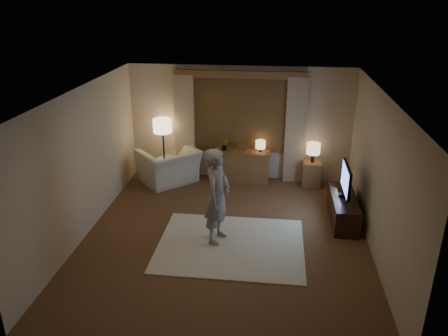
# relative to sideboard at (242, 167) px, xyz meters

# --- Properties ---
(room) EXTENTS (5.04, 5.54, 2.64)m
(room) POSITION_rel_sideboard_xyz_m (-0.09, -2.00, 0.98)
(room) COLOR brown
(room) RESTS_ON ground
(rug) EXTENTS (2.50, 2.00, 0.02)m
(rug) POSITION_rel_sideboard_xyz_m (0.03, -2.78, -0.34)
(rug) COLOR beige
(rug) RESTS_ON floor
(sideboard) EXTENTS (1.20, 0.40, 0.70)m
(sideboard) POSITION_rel_sideboard_xyz_m (0.00, 0.00, 0.00)
(sideboard) COLOR brown
(sideboard) RESTS_ON floor
(picture_frame) EXTENTS (0.16, 0.02, 0.20)m
(picture_frame) POSITION_rel_sideboard_xyz_m (0.00, 0.00, 0.45)
(picture_frame) COLOR brown
(picture_frame) RESTS_ON sideboard
(plant) EXTENTS (0.17, 0.13, 0.30)m
(plant) POSITION_rel_sideboard_xyz_m (-0.40, 0.00, 0.50)
(plant) COLOR #999999
(plant) RESTS_ON sideboard
(table_lamp_sideboard) EXTENTS (0.22, 0.22, 0.30)m
(table_lamp_sideboard) POSITION_rel_sideboard_xyz_m (0.40, 0.00, 0.55)
(table_lamp_sideboard) COLOR black
(table_lamp_sideboard) RESTS_ON sideboard
(floor_lamp) EXTENTS (0.42, 0.42, 1.44)m
(floor_lamp) POSITION_rel_sideboard_xyz_m (-1.80, -0.09, 0.86)
(floor_lamp) COLOR black
(floor_lamp) RESTS_ON floor
(armchair) EXTENTS (1.60, 1.59, 0.78)m
(armchair) POSITION_rel_sideboard_xyz_m (-1.65, -0.26, 0.04)
(armchair) COLOR #F1E7C6
(armchair) RESTS_ON floor
(side_table) EXTENTS (0.40, 0.40, 0.56)m
(side_table) POSITION_rel_sideboard_xyz_m (1.56, -0.05, -0.07)
(side_table) COLOR brown
(side_table) RESTS_ON floor
(table_lamp_side) EXTENTS (0.30, 0.30, 0.44)m
(table_lamp_side) POSITION_rel_sideboard_xyz_m (1.56, -0.05, 0.52)
(table_lamp_side) COLOR black
(table_lamp_side) RESTS_ON side_table
(tv_stand) EXTENTS (0.45, 1.40, 0.50)m
(tv_stand) POSITION_rel_sideboard_xyz_m (2.06, -1.63, -0.10)
(tv_stand) COLOR black
(tv_stand) RESTS_ON floor
(tv) EXTENTS (0.21, 0.87, 0.63)m
(tv) POSITION_rel_sideboard_xyz_m (2.06, -1.63, 0.50)
(tv) COLOR black
(tv) RESTS_ON tv_stand
(person) EXTENTS (0.55, 0.70, 1.69)m
(person) POSITION_rel_sideboard_xyz_m (-0.22, -2.64, 0.52)
(person) COLOR #9D9791
(person) RESTS_ON rug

